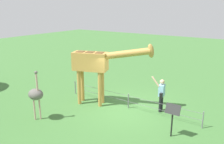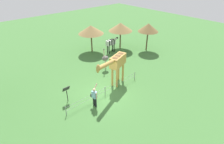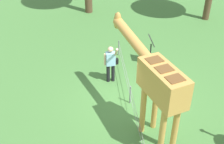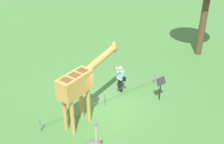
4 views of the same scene
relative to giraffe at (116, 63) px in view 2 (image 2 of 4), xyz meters
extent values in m
plane|color=#427538|center=(1.55, 0.33, -2.13)|extent=(60.00, 60.00, 0.00)
cylinder|color=#C69347|center=(0.11, 0.27, -1.24)|extent=(0.18, 0.18, 1.78)
cylinder|color=#C69347|center=(0.26, -0.15, -1.24)|extent=(0.18, 0.18, 1.78)
cylinder|color=#C69347|center=(-0.93, -0.08, -1.24)|extent=(0.18, 0.18, 1.78)
cylinder|color=#C69347|center=(-0.79, -0.50, -1.24)|extent=(0.18, 0.18, 1.78)
cube|color=#C69347|center=(-0.34, -0.11, 0.10)|extent=(1.83, 1.21, 0.90)
cube|color=brown|center=(0.14, 0.05, 0.56)|extent=(0.48, 0.53, 0.02)
cube|color=brown|center=(-0.34, -0.11, 0.56)|extent=(0.48, 0.53, 0.02)
cube|color=brown|center=(-0.81, -0.27, 0.56)|extent=(0.48, 0.53, 0.02)
cylinder|color=#C69347|center=(1.34, 0.45, 0.57)|extent=(2.37, 1.07, 0.71)
ellipsoid|color=#C69347|center=(2.44, 0.83, 0.76)|extent=(0.45, 0.37, 0.68)
cylinder|color=brown|center=(2.44, 0.89, 0.94)|extent=(0.05, 0.05, 0.14)
cylinder|color=brown|center=(2.44, 0.77, 0.94)|extent=(0.05, 0.05, 0.14)
cylinder|color=black|center=(3.02, 0.91, -1.74)|extent=(0.14, 0.14, 0.78)
cylinder|color=black|center=(3.00, 1.11, -1.74)|extent=(0.14, 0.14, 0.78)
cube|color=#8CBFE0|center=(3.01, 1.01, -1.07)|extent=(0.28, 0.38, 0.55)
sphere|color=#D8AD8C|center=(3.01, 1.01, -0.66)|extent=(0.22, 0.22, 0.22)
cylinder|color=#D8AD8C|center=(2.75, 0.83, -0.63)|extent=(0.41, 0.12, 0.48)
cylinder|color=#D8AD8C|center=(2.98, 1.23, -1.08)|extent=(0.08, 0.08, 0.50)
cube|color=black|center=(3.08, 0.80, -1.25)|extent=(0.14, 0.21, 0.24)
cylinder|color=black|center=(-4.69, -5.71, -1.65)|extent=(0.12, 0.12, 0.95)
cylinder|color=black|center=(-4.69, -5.41, -1.65)|extent=(0.12, 0.12, 0.95)
cylinder|color=black|center=(-3.89, -5.71, -1.65)|extent=(0.12, 0.12, 0.95)
cylinder|color=black|center=(-3.89, -5.41, -1.65)|extent=(0.12, 0.12, 0.95)
cube|color=silver|center=(-3.77, -5.56, -0.88)|extent=(0.17, 0.44, 0.60)
cube|color=black|center=(-3.95, -5.56, -0.88)|extent=(0.17, 0.44, 0.60)
cube|color=silver|center=(-4.12, -5.56, -0.88)|extent=(0.17, 0.44, 0.60)
cube|color=black|center=(-4.29, -5.56, -0.88)|extent=(0.17, 0.44, 0.60)
cube|color=silver|center=(-4.46, -5.56, -0.88)|extent=(0.17, 0.44, 0.60)
cube|color=black|center=(-4.63, -5.56, -0.88)|extent=(0.17, 0.44, 0.60)
cube|color=silver|center=(-4.80, -5.56, -0.88)|extent=(0.17, 0.44, 0.60)
cylinder|color=silver|center=(-5.04, -5.56, -0.73)|extent=(0.44, 0.20, 0.47)
ellipsoid|color=black|center=(-5.29, -5.56, -0.58)|extent=(0.40, 0.18, 0.22)
cylinder|color=#CC9E93|center=(-1.10, -2.74, -1.68)|extent=(0.07, 0.07, 0.90)
cylinder|color=#CC9E93|center=(-1.26, -2.90, -1.68)|extent=(0.07, 0.07, 0.90)
ellipsoid|color=#66605B|center=(-1.18, -2.82, -0.95)|extent=(0.70, 0.56, 0.49)
cylinder|color=#CC9E93|center=(-1.03, -2.82, -0.40)|extent=(0.08, 0.08, 0.80)
sphere|color=#66605B|center=(-1.03, -2.82, 0.05)|extent=(0.14, 0.14, 0.14)
cylinder|color=brown|center=(-8.00, -3.13, -0.94)|extent=(0.16, 0.16, 2.37)
cone|color=brown|center=(-8.00, -3.13, 0.72)|extent=(2.40, 2.40, 0.95)
cylinder|color=brown|center=(-2.73, -7.25, -1.01)|extent=(0.16, 0.16, 2.24)
cone|color=olive|center=(-2.73, -7.25, 0.59)|extent=(2.95, 2.95, 0.95)
cylinder|color=brown|center=(-5.98, -5.70, -1.00)|extent=(0.16, 0.16, 2.26)
cone|color=olive|center=(-5.98, -5.70, 0.62)|extent=(2.86, 2.86, 0.97)
cylinder|color=black|center=(4.21, -0.86, -1.65)|extent=(0.06, 0.06, 0.95)
cube|color=#2D2D2D|center=(4.21, -0.86, -1.00)|extent=(0.56, 0.21, 0.38)
cylinder|color=slate|center=(-1.95, 0.44, -1.75)|extent=(0.05, 0.05, 0.75)
cylinder|color=slate|center=(1.55, 0.44, -1.75)|extent=(0.05, 0.05, 0.75)
cylinder|color=slate|center=(5.05, 0.44, -1.75)|extent=(0.05, 0.05, 0.75)
cube|color=slate|center=(1.55, 0.44, -1.49)|extent=(7.00, 0.01, 0.01)
cube|color=slate|center=(1.55, 0.44, -1.79)|extent=(7.00, 0.01, 0.01)
camera|label=1|loc=(6.69, -8.60, 2.66)|focal=36.69mm
camera|label=2|loc=(8.80, 9.47, 6.78)|focal=28.68mm
camera|label=3|loc=(-6.69, 1.92, 4.81)|focal=46.93mm
camera|label=4|loc=(-5.06, -9.38, 6.43)|focal=44.86mm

